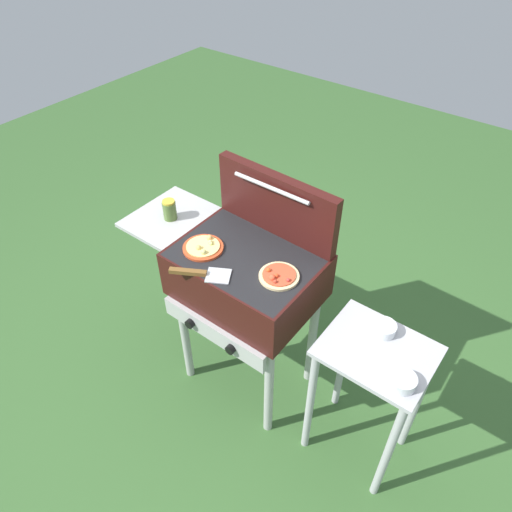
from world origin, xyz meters
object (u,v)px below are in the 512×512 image
object	(u,v)px
spatula	(200,273)
prep_table	(370,381)
pizza_pepperoni	(279,276)
sauce_jar	(170,210)
topping_bowl_near	(402,381)
topping_bowl_far	(384,329)
grill	(244,278)
pizza_cheese	(203,247)

from	to	relation	value
spatula	prep_table	world-z (taller)	spatula
pizza_pepperoni	sauce_jar	world-z (taller)	sauce_jar
pizza_pepperoni	sauce_jar	xyz separation A→B (m)	(-0.65, 0.02, 0.04)
pizza_pepperoni	topping_bowl_near	size ratio (longest dim) A/B	1.63
topping_bowl_far	grill	bearing A→B (deg)	-171.38
pizza_pepperoni	sauce_jar	size ratio (longest dim) A/B	1.69
spatula	prep_table	size ratio (longest dim) A/B	0.34
pizza_pepperoni	topping_bowl_far	distance (m)	0.48
pizza_cheese	pizza_pepperoni	bearing A→B (deg)	7.90
grill	pizza_cheese	distance (m)	0.24
pizza_pepperoni	prep_table	xyz separation A→B (m)	(0.47, 0.03, -0.37)
pizza_pepperoni	prep_table	bearing A→B (deg)	4.03
grill	pizza_pepperoni	distance (m)	0.26
pizza_pepperoni	topping_bowl_near	bearing A→B (deg)	-5.84
sauce_jar	topping_bowl_near	xyz separation A→B (m)	(1.26, -0.08, -0.18)
pizza_pepperoni	topping_bowl_near	distance (m)	0.63
sauce_jar	topping_bowl_far	size ratio (longest dim) A/B	1.00
sauce_jar	topping_bowl_near	size ratio (longest dim) A/B	0.96
pizza_cheese	prep_table	distance (m)	0.92
grill	topping_bowl_near	world-z (taller)	grill
spatula	prep_table	distance (m)	0.85
pizza_pepperoni	topping_bowl_far	world-z (taller)	pizza_pepperoni
pizza_pepperoni	topping_bowl_near	world-z (taller)	pizza_pepperoni
pizza_cheese	spatula	world-z (taller)	pizza_cheese
pizza_cheese	spatula	xyz separation A→B (m)	(0.10, -0.13, -0.00)
grill	topping_bowl_far	distance (m)	0.66
pizza_pepperoni	sauce_jar	bearing A→B (deg)	178.06
spatula	pizza_cheese	bearing A→B (deg)	127.73
pizza_cheese	sauce_jar	xyz separation A→B (m)	(-0.28, 0.07, 0.04)
grill	topping_bowl_near	bearing A→B (deg)	-6.34
grill	prep_table	world-z (taller)	grill
spatula	topping_bowl_far	bearing A→B (deg)	23.65
pizza_pepperoni	pizza_cheese	distance (m)	0.38
pizza_pepperoni	topping_bowl_near	xyz separation A→B (m)	(0.61, -0.06, -0.14)
pizza_cheese	prep_table	xyz separation A→B (m)	(0.84, 0.08, -0.37)
prep_table	topping_bowl_far	world-z (taller)	topping_bowl_far
pizza_pepperoni	pizza_cheese	bearing A→B (deg)	-172.10
grill	pizza_cheese	xyz separation A→B (m)	(-0.17, -0.08, 0.15)
prep_table	pizza_cheese	bearing A→B (deg)	-174.24
pizza_cheese	topping_bowl_near	distance (m)	0.99
spatula	grill	bearing A→B (deg)	73.60
pizza_cheese	prep_table	world-z (taller)	pizza_cheese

